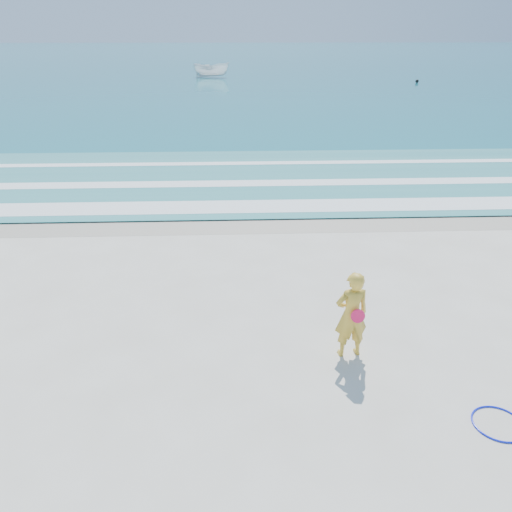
{
  "coord_description": "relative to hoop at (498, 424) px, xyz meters",
  "views": [
    {
      "loc": [
        -0.64,
        -6.69,
        5.95
      ],
      "look_at": [
        -0.19,
        4.0,
        1.0
      ],
      "focal_mm": 35.0,
      "sensor_mm": 36.0,
      "label": 1
    }
  ],
  "objects": [
    {
      "name": "ground",
      "position": [
        -3.6,
        0.59,
        -0.02
      ],
      "size": [
        400.0,
        400.0,
        0.0
      ],
      "primitive_type": "plane",
      "color": "silver",
      "rests_on": "ground"
    },
    {
      "name": "wet_sand",
      "position": [
        -3.6,
        9.59,
        -0.01
      ],
      "size": [
        400.0,
        2.4,
        0.0
      ],
      "primitive_type": "cube",
      "color": "#B2A893",
      "rests_on": "ground"
    },
    {
      "name": "ocean",
      "position": [
        -3.6,
        105.59,
        0.0
      ],
      "size": [
        400.0,
        190.0,
        0.04
      ],
      "primitive_type": "cube",
      "color": "#19727F",
      "rests_on": "ground"
    },
    {
      "name": "shallow",
      "position": [
        -3.6,
        14.59,
        0.03
      ],
      "size": [
        400.0,
        10.0,
        0.01
      ],
      "primitive_type": "cube",
      "color": "#59B7AD",
      "rests_on": "ocean"
    },
    {
      "name": "foam_near",
      "position": [
        -3.6,
        10.89,
        0.04
      ],
      "size": [
        400.0,
        1.4,
        0.01
      ],
      "primitive_type": "cube",
      "color": "white",
      "rests_on": "shallow"
    },
    {
      "name": "foam_mid",
      "position": [
        -3.6,
        13.79,
        0.04
      ],
      "size": [
        400.0,
        0.9,
        0.01
      ],
      "primitive_type": "cube",
      "color": "white",
      "rests_on": "shallow"
    },
    {
      "name": "foam_far",
      "position": [
        -3.6,
        17.09,
        0.04
      ],
      "size": [
        400.0,
        0.6,
        0.01
      ],
      "primitive_type": "cube",
      "color": "white",
      "rests_on": "shallow"
    },
    {
      "name": "hoop",
      "position": [
        0.0,
        0.0,
        0.0
      ],
      "size": [
        1.12,
        1.12,
        0.03
      ],
      "primitive_type": "torus",
      "rotation": [
        0.0,
        0.0,
        0.42
      ],
      "color": "#0C1DE6",
      "rests_on": "ground"
    },
    {
      "name": "boat",
      "position": [
        -7.02,
        60.45,
        0.92
      ],
      "size": [
        4.88,
        2.67,
        1.78
      ],
      "primitive_type": "imported",
      "rotation": [
        0.0,
        0.0,
        1.36
      ],
      "color": "white",
      "rests_on": "ocean"
    },
    {
      "name": "buoy",
      "position": [
        16.53,
        52.68,
        0.22
      ],
      "size": [
        0.38,
        0.38,
        0.38
      ],
      "primitive_type": "sphere",
      "color": "black",
      "rests_on": "ocean"
    },
    {
      "name": "woman",
      "position": [
        -2.06,
        2.03,
        0.89
      ],
      "size": [
        0.72,
        0.53,
        1.81
      ],
      "color": "gold",
      "rests_on": "ground"
    }
  ]
}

